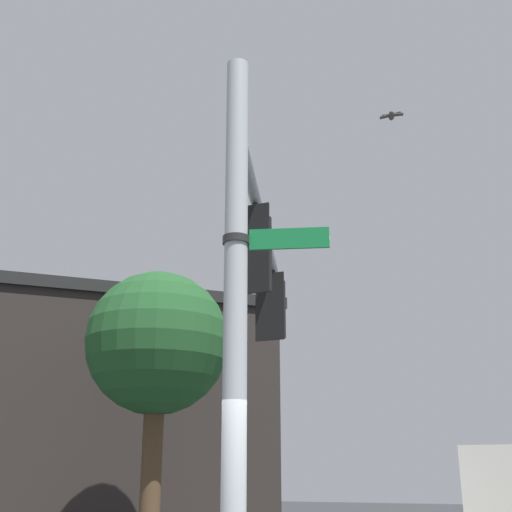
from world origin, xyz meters
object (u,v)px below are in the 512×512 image
traffic_light_nearest_pole (256,252)px  traffic_light_mid_inner (274,308)px  street_name_sign (261,240)px  bird_flying (391,116)px

traffic_light_nearest_pole → traffic_light_mid_inner: (-0.94, 3.05, 0.00)m
street_name_sign → traffic_light_nearest_pole: bearing=114.5°
street_name_sign → bird_flying: 5.52m
traffic_light_nearest_pole → traffic_light_mid_inner: bearing=107.1°
traffic_light_nearest_pole → street_name_sign: size_ratio=1.24×
street_name_sign → traffic_light_mid_inner: bearing=109.9°
street_name_sign → bird_flying: bird_flying is taller
traffic_light_nearest_pole → street_name_sign: traffic_light_nearest_pole is taller
traffic_light_mid_inner → street_name_sign: 5.20m
traffic_light_nearest_pole → street_name_sign: bearing=-65.5°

